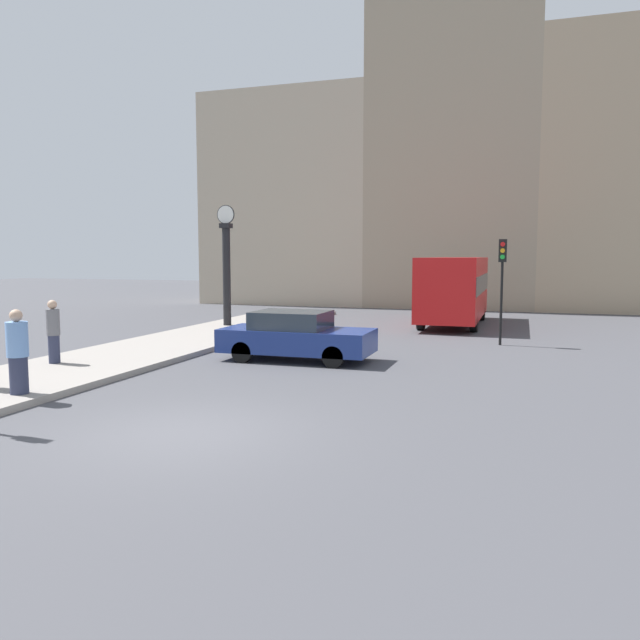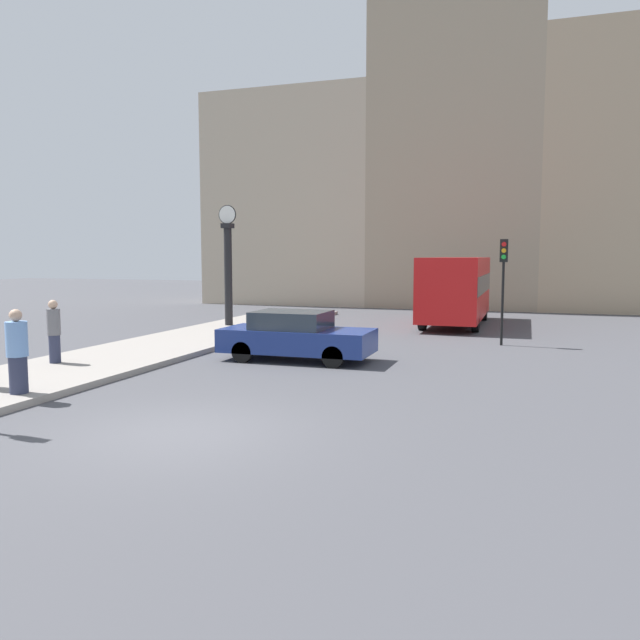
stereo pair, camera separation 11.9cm
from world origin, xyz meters
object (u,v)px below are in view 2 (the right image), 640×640
pedestrian_grey_jacket (54,331)px  bus_distant (456,287)px  sedan_car (296,336)px  pedestrian_blue_stripe (17,352)px  traffic_light_far (503,269)px  street_clock (228,267)px

pedestrian_grey_jacket → bus_distant: bearing=57.8°
sedan_car → pedestrian_blue_stripe: 7.52m
traffic_light_far → street_clock: 11.02m
bus_distant → pedestrian_blue_stripe: 18.86m
street_clock → bus_distant: bearing=26.9°
sedan_car → traffic_light_far: bearing=42.7°
bus_distant → traffic_light_far: traffic_light_far is taller
street_clock → traffic_light_far: bearing=-7.6°
bus_distant → pedestrian_grey_jacket: (-8.97, -14.23, -0.67)m
pedestrian_grey_jacket → street_clock: bearing=88.7°
bus_distant → traffic_light_far: size_ratio=2.15×
bus_distant → street_clock: 9.85m
pedestrian_blue_stripe → sedan_car: bearing=60.7°
bus_distant → pedestrian_blue_stripe: (-7.00, -17.50, -0.65)m
bus_distant → pedestrian_blue_stripe: bus_distant is taller
bus_distant → pedestrian_blue_stripe: bearing=-111.8°
sedan_car → pedestrian_blue_stripe: (-3.68, -6.55, 0.31)m
street_clock → pedestrian_blue_stripe: 13.27m
street_clock → pedestrian_grey_jacket: bearing=-91.3°
traffic_light_far → pedestrian_blue_stripe: bearing=-128.3°
street_clock → sedan_car: bearing=-50.2°
bus_distant → sedan_car: bearing=-106.9°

